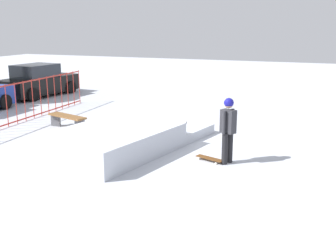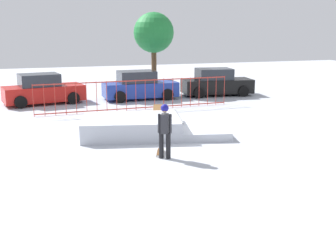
% 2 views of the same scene
% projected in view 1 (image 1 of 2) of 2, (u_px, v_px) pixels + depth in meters
% --- Properties ---
extents(ground_plane, '(60.00, 60.00, 0.00)m').
position_uv_depth(ground_plane, '(156.00, 143.00, 12.62)').
color(ground_plane, '#B2B7C1').
extents(skate_ramp, '(5.83, 3.68, 0.74)m').
position_uv_depth(skate_ramp, '(124.00, 139.00, 11.93)').
color(skate_ramp, silver).
rests_on(skate_ramp, ground).
extents(skater, '(0.41, 0.44, 1.73)m').
position_uv_depth(skater, '(228.00, 126.00, 10.56)').
color(skater, black).
rests_on(skater, ground).
extents(skateboard, '(0.46, 0.82, 0.09)m').
position_uv_depth(skateboard, '(210.00, 158.00, 10.93)').
color(skateboard, '#593314').
rests_on(skateboard, ground).
extents(perimeter_fence, '(9.68, 0.45, 1.50)m').
position_uv_depth(perimeter_fence, '(7.00, 105.00, 14.47)').
color(perimeter_fence, '#B22D23').
rests_on(perimeter_fence, ground).
extents(park_bench, '(0.84, 1.65, 0.48)m').
position_uv_depth(park_bench, '(67.00, 119.00, 14.24)').
color(park_bench, brown).
rests_on(park_bench, ground).
extents(parked_car_black, '(4.25, 2.25, 1.60)m').
position_uv_depth(parked_car_black, '(39.00, 82.00, 20.73)').
color(parked_car_black, black).
rests_on(parked_car_black, ground).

